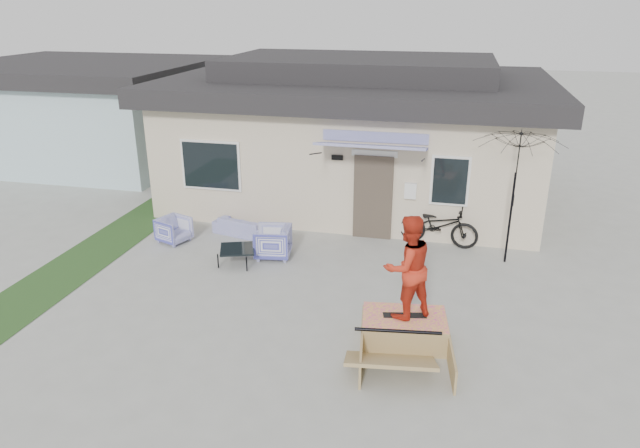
% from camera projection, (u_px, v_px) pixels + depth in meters
% --- Properties ---
extents(ground, '(90.00, 90.00, 0.00)m').
position_uv_depth(ground, '(282.00, 323.00, 10.64)').
color(ground, '#969790').
rests_on(ground, ground).
extents(grass_strip, '(1.40, 8.00, 0.01)m').
position_uv_depth(grass_strip, '(94.00, 253.00, 13.57)').
color(grass_strip, '#203F1A').
rests_on(grass_strip, ground).
extents(house, '(10.80, 8.49, 4.10)m').
position_uv_depth(house, '(358.00, 130.00, 17.20)').
color(house, beige).
rests_on(house, ground).
extents(neighbor_house, '(8.60, 7.60, 3.50)m').
position_uv_depth(neighbor_house, '(86.00, 110.00, 21.32)').
color(neighbor_house, '#AAC8D2').
rests_on(neighbor_house, ground).
extents(loveseat, '(1.58, 0.79, 0.59)m').
position_uv_depth(loveseat, '(243.00, 223.00, 14.57)').
color(loveseat, '#3538A7').
rests_on(loveseat, ground).
extents(armchair_left, '(0.83, 0.85, 0.69)m').
position_uv_depth(armchair_left, '(174.00, 229.00, 14.10)').
color(armchair_left, '#3538A7').
rests_on(armchair_left, ground).
extents(armchair_right, '(0.84, 0.89, 0.81)m').
position_uv_depth(armchair_right, '(273.00, 240.00, 13.25)').
color(armchair_right, '#3538A7').
rests_on(armchair_right, ground).
extents(coffee_table, '(0.96, 0.96, 0.37)m').
position_uv_depth(coffee_table, '(238.00, 256.00, 12.99)').
color(coffee_table, black).
rests_on(coffee_table, ground).
extents(bicycle, '(2.00, 0.97, 1.22)m').
position_uv_depth(bicycle, '(439.00, 221.00, 13.85)').
color(bicycle, black).
rests_on(bicycle, ground).
extents(patio_umbrella, '(2.39, 2.30, 2.20)m').
position_uv_depth(patio_umbrella, '(514.00, 188.00, 12.50)').
color(patio_umbrella, black).
rests_on(patio_umbrella, ground).
extents(skate_ramp, '(1.67, 2.07, 0.48)m').
position_uv_depth(skate_ramp, '(404.00, 329.00, 9.98)').
color(skate_ramp, '#9A7E4D').
rests_on(skate_ramp, ground).
extents(skateboard, '(0.76, 0.33, 0.05)m').
position_uv_depth(skateboard, '(405.00, 315.00, 9.93)').
color(skateboard, black).
rests_on(skateboard, skate_ramp).
extents(skater, '(1.12, 1.09, 1.82)m').
position_uv_depth(skater, '(408.00, 266.00, 9.59)').
color(skater, red).
rests_on(skater, skateboard).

